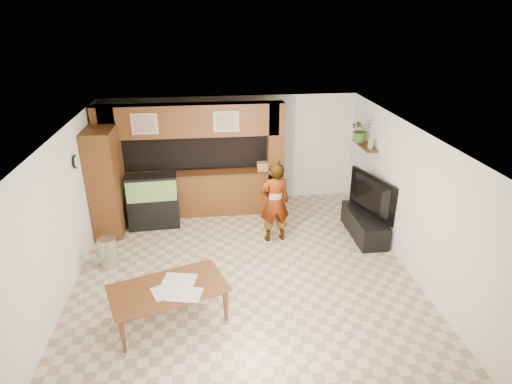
{
  "coord_description": "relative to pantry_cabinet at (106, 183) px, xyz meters",
  "views": [
    {
      "loc": [
        -0.56,
        -6.67,
        4.48
      ],
      "look_at": [
        0.29,
        0.6,
        1.31
      ],
      "focal_mm": 30.0,
      "sensor_mm": 36.0,
      "label": 1
    }
  ],
  "objects": [
    {
      "name": "television",
      "position": [
        5.35,
        -0.81,
        -0.23
      ],
      "size": [
        0.62,
        1.43,
        0.83
      ],
      "primitive_type": "imported",
      "rotation": [
        0.0,
        0.0,
        1.88
      ],
      "color": "black",
      "rests_on": "tv_stand"
    },
    {
      "name": "newspaper_c",
      "position": [
        1.61,
        -2.9,
        -0.53
      ],
      "size": [
        0.56,
        0.46,
        0.01
      ],
      "primitive_type": "cube",
      "rotation": [
        0.0,
        0.0,
        -0.21
      ],
      "color": "silver",
      "rests_on": "dining_table"
    },
    {
      "name": "tv_stand",
      "position": [
        5.35,
        -0.81,
        -0.89
      ],
      "size": [
        0.54,
        1.47,
        0.49
      ],
      "primitive_type": "cube",
      "color": "black",
      "rests_on": "floor"
    },
    {
      "name": "wall_right",
      "position": [
        5.7,
        -1.85,
        0.17
      ],
      "size": [
        0.0,
        6.5,
        6.5
      ],
      "primitive_type": "plane",
      "rotation": [
        1.57,
        0.0,
        -1.57
      ],
      "color": "silver",
      "rests_on": "floor"
    },
    {
      "name": "partition",
      "position": [
        1.75,
        0.79,
        0.18
      ],
      "size": [
        4.2,
        0.99,
        2.6
      ],
      "color": "brown",
      "rests_on": "floor"
    },
    {
      "name": "newspaper_b",
      "position": [
        1.7,
        -3.27,
        -0.53
      ],
      "size": [
        0.56,
        0.46,
        0.01
      ],
      "primitive_type": "cube",
      "rotation": [
        0.0,
        0.0,
        -0.22
      ],
      "color": "silver",
      "rests_on": "dining_table"
    },
    {
      "name": "wall_back",
      "position": [
        2.7,
        1.4,
        0.17
      ],
      "size": [
        6.0,
        0.0,
        6.0
      ],
      "primitive_type": "plane",
      "rotation": [
        1.57,
        0.0,
        0.0
      ],
      "color": "silver",
      "rests_on": "floor"
    },
    {
      "name": "floor",
      "position": [
        2.7,
        -1.85,
        -1.13
      ],
      "size": [
        6.5,
        6.5,
        0.0
      ],
      "primitive_type": "plane",
      "color": "#C8B68B",
      "rests_on": "ground"
    },
    {
      "name": "potted_plant",
      "position": [
        5.52,
        0.34,
        0.86
      ],
      "size": [
        0.55,
        0.49,
        0.55
      ],
      "primitive_type": "imported",
      "rotation": [
        0.0,
        0.0,
        0.14
      ],
      "color": "#3C6829",
      "rests_on": "wall_shelf"
    },
    {
      "name": "wall_shelf",
      "position": [
        5.55,
        0.1,
        0.57
      ],
      "size": [
        0.25,
        0.9,
        0.04
      ],
      "primitive_type": "cube",
      "color": "#5C3515",
      "rests_on": "wall_right"
    },
    {
      "name": "pantry_cabinet",
      "position": [
        0.0,
        0.0,
        0.0
      ],
      "size": [
        0.57,
        0.93,
        2.27
      ],
      "primitive_type": "cube",
      "color": "#5C3515",
      "rests_on": "floor"
    },
    {
      "name": "counter_box",
      "position": [
        3.38,
        0.6,
        -0.0
      ],
      "size": [
        0.28,
        0.19,
        0.19
      ],
      "primitive_type": "cube",
      "rotation": [
        0.0,
        0.0,
        0.01
      ],
      "color": "#A87A5B",
      "rests_on": "partition"
    },
    {
      "name": "trash_can",
      "position": [
        0.21,
        -1.42,
        -0.84
      ],
      "size": [
        0.32,
        0.32,
        0.59
      ],
      "primitive_type": "cylinder",
      "color": "#B2B2B7",
      "rests_on": "floor"
    },
    {
      "name": "aquarium",
      "position": [
        0.9,
        0.1,
        -0.54
      ],
      "size": [
        1.09,
        0.41,
        1.21
      ],
      "rotation": [
        0.0,
        0.0,
        0.06
      ],
      "color": "black",
      "rests_on": "floor"
    },
    {
      "name": "wall_left",
      "position": [
        -0.3,
        -1.85,
        0.17
      ],
      "size": [
        0.0,
        6.5,
        6.5
      ],
      "primitive_type": "plane",
      "rotation": [
        1.57,
        0.0,
        1.57
      ],
      "color": "silver",
      "rests_on": "floor"
    },
    {
      "name": "microphone",
      "position": [
        3.48,
        -0.94,
        0.61
      ],
      "size": [
        0.03,
        0.1,
        0.15
      ],
      "primitive_type": "cylinder",
      "rotation": [
        0.44,
        0.0,
        0.0
      ],
      "color": "black",
      "rests_on": "person"
    },
    {
      "name": "ceiling",
      "position": [
        2.7,
        -1.85,
        1.47
      ],
      "size": [
        6.5,
        6.5,
        0.0
      ],
      "primitive_type": "plane",
      "color": "white",
      "rests_on": "wall_back"
    },
    {
      "name": "person",
      "position": [
        3.43,
        -0.78,
        -0.28
      ],
      "size": [
        0.67,
        0.48,
        1.7
      ],
      "primitive_type": "imported",
      "rotation": [
        0.0,
        0.0,
        3.26
      ],
      "color": "#9E8856",
      "rests_on": "floor"
    },
    {
      "name": "newspaper_a",
      "position": [
        1.48,
        -3.15,
        -0.53
      ],
      "size": [
        0.6,
        0.53,
        0.01
      ],
      "primitive_type": "cube",
      "rotation": [
        0.0,
        0.0,
        0.38
      ],
      "color": "silver",
      "rests_on": "dining_table"
    },
    {
      "name": "dining_table",
      "position": [
        1.46,
        -3.1,
        -0.83
      ],
      "size": [
        1.93,
        1.46,
        0.6
      ],
      "primitive_type": "imported",
      "rotation": [
        0.0,
        0.0,
        0.33
      ],
      "color": "#5C3515",
      "rests_on": "floor"
    },
    {
      "name": "photo_frame",
      "position": [
        5.55,
        -0.18,
        0.69
      ],
      "size": [
        0.04,
        0.16,
        0.21
      ],
      "primitive_type": "cube",
      "rotation": [
        0.0,
        0.0,
        0.03
      ],
      "color": "tan",
      "rests_on": "wall_shelf"
    },
    {
      "name": "wall_clock",
      "position": [
        -0.27,
        -0.85,
        0.77
      ],
      "size": [
        0.05,
        0.25,
        0.25
      ],
      "color": "black",
      "rests_on": "wall_left"
    }
  ]
}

